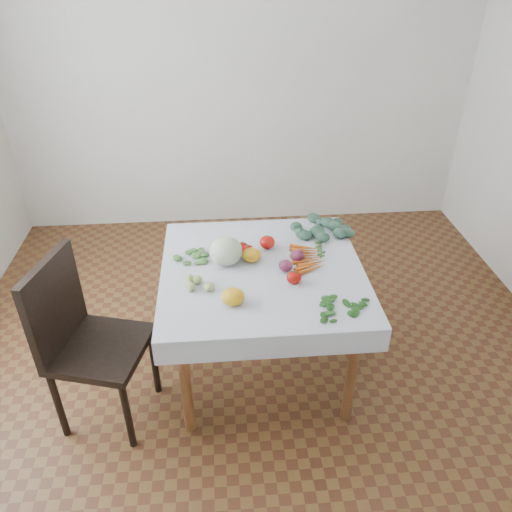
{
  "coord_description": "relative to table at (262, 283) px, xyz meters",
  "views": [
    {
      "loc": [
        -0.23,
        -2.29,
        2.32
      ],
      "look_at": [
        -0.03,
        0.03,
        0.82
      ],
      "focal_mm": 35.0,
      "sensor_mm": 36.0,
      "label": 1
    }
  ],
  "objects": [
    {
      "name": "table",
      "position": [
        0.0,
        0.0,
        0.0
      ],
      "size": [
        1.0,
        1.0,
        0.75
      ],
      "color": "brown",
      "rests_on": "ground"
    },
    {
      "name": "onion_b",
      "position": [
        0.21,
        0.06,
        0.14
      ],
      "size": [
        0.1,
        0.1,
        0.07
      ],
      "primitive_type": "ellipsoid",
      "rotation": [
        0.0,
        0.0,
        0.23
      ],
      "color": "#521733",
      "rests_on": "tablecloth"
    },
    {
      "name": "tomato_a",
      "position": [
        -0.07,
        0.13,
        0.14
      ],
      "size": [
        0.09,
        0.09,
        0.07
      ],
      "primitive_type": "ellipsoid",
      "rotation": [
        0.0,
        0.0,
        0.09
      ],
      "color": "#AC110B",
      "rests_on": "tablecloth"
    },
    {
      "name": "heirloom_front",
      "position": [
        -0.18,
        -0.3,
        0.14
      ],
      "size": [
        0.13,
        0.13,
        0.08
      ],
      "primitive_type": "ellipsoid",
      "rotation": [
        0.0,
        0.0,
        0.11
      ],
      "color": "#FFB11A",
      "rests_on": "tablecloth"
    },
    {
      "name": "back_wall",
      "position": [
        0.0,
        2.0,
        0.7
      ],
      "size": [
        4.0,
        0.04,
        2.7
      ],
      "primitive_type": "cube",
      "color": "beige",
      "rests_on": "ground"
    },
    {
      "name": "heirloom_back",
      "position": [
        -0.05,
        0.09,
        0.14
      ],
      "size": [
        0.14,
        0.14,
        0.08
      ],
      "primitive_type": "ellipsoid",
      "rotation": [
        0.0,
        0.0,
        0.43
      ],
      "color": "#FFB11A",
      "rests_on": "tablecloth"
    },
    {
      "name": "tablecloth",
      "position": [
        0.0,
        0.0,
        0.1
      ],
      "size": [
        1.12,
        1.12,
        0.01
      ],
      "primitive_type": "cube",
      "color": "white",
      "rests_on": "table"
    },
    {
      "name": "onion_a",
      "position": [
        0.13,
        -0.03,
        0.14
      ],
      "size": [
        0.08,
        0.08,
        0.07
      ],
      "primitive_type": "ellipsoid",
      "rotation": [
        0.0,
        0.0,
        0.01
      ],
      "color": "#521733",
      "rests_on": "tablecloth"
    },
    {
      "name": "basil_bunch",
      "position": [
        0.38,
        -0.4,
        0.11
      ],
      "size": [
        0.28,
        0.21,
        0.01
      ],
      "color": "#1D4F18",
      "rests_on": "tablecloth"
    },
    {
      "name": "tomato_b",
      "position": [
        0.05,
        0.21,
        0.14
      ],
      "size": [
        0.11,
        0.11,
        0.08
      ],
      "primitive_type": "ellipsoid",
      "rotation": [
        0.0,
        0.0,
        0.24
      ],
      "color": "#AC110B",
      "rests_on": "tablecloth"
    },
    {
      "name": "kale_bunch",
      "position": [
        0.4,
        0.38,
        0.13
      ],
      "size": [
        0.35,
        0.33,
        0.05
      ],
      "color": "#335440",
      "rests_on": "tablecloth"
    },
    {
      "name": "cabbage",
      "position": [
        -0.2,
        0.07,
        0.18
      ],
      "size": [
        0.24,
        0.24,
        0.16
      ],
      "primitive_type": "ellipsoid",
      "rotation": [
        0.0,
        0.0,
        0.4
      ],
      "color": "silver",
      "rests_on": "tablecloth"
    },
    {
      "name": "carrot_bunch",
      "position": [
        0.27,
        0.07,
        0.12
      ],
      "size": [
        0.18,
        0.31,
        0.03
      ],
      "color": "orange",
      "rests_on": "tablecloth"
    },
    {
      "name": "chair",
      "position": [
        -0.97,
        -0.26,
        -0.08
      ],
      "size": [
        0.56,
        0.56,
        1.01
      ],
      "color": "black",
      "rests_on": "ground"
    },
    {
      "name": "ground",
      "position": [
        0.0,
        0.0,
        -0.65
      ],
      "size": [
        4.0,
        4.0,
        0.0
      ],
      "primitive_type": "plane",
      "color": "brown"
    },
    {
      "name": "tomato_d",
      "position": [
        0.15,
        -0.15,
        0.14
      ],
      "size": [
        0.08,
        0.08,
        0.07
      ],
      "primitive_type": "ellipsoid",
      "rotation": [
        0.0,
        0.0,
        0.03
      ],
      "color": "#AC110B",
      "rests_on": "tablecloth"
    },
    {
      "name": "dill_bunch",
      "position": [
        -0.4,
        0.14,
        0.11
      ],
      "size": [
        0.21,
        0.16,
        0.02
      ],
      "color": "#54843C",
      "rests_on": "tablecloth"
    },
    {
      "name": "tomatillo_cluster",
      "position": [
        -0.35,
        -0.15,
        0.13
      ],
      "size": [
        0.16,
        0.1,
        0.05
      ],
      "color": "#99AF65",
      "rests_on": "tablecloth"
    },
    {
      "name": "tomato_c",
      "position": [
        -0.1,
        0.18,
        0.13
      ],
      "size": [
        0.09,
        0.09,
        0.06
      ],
      "primitive_type": "ellipsoid",
      "rotation": [
        0.0,
        0.0,
        -0.43
      ],
      "color": "#AC110B",
      "rests_on": "tablecloth"
    }
  ]
}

